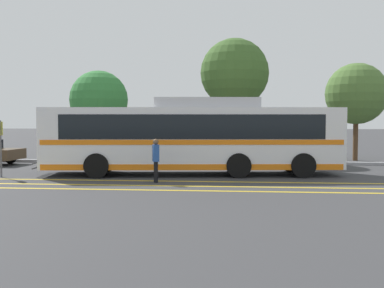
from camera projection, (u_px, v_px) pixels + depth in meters
name	position (u px, v px, depth m)	size (l,w,h in m)	color
ground_plane	(207.00, 173.00, 19.54)	(220.00, 220.00, 0.00)	#38383A
lane_strip_0	(187.00, 181.00, 16.96)	(0.20, 32.35, 0.01)	gold
lane_strip_1	(183.00, 186.00, 15.74)	(0.20, 32.35, 0.01)	gold
lane_strip_2	(180.00, 190.00, 14.73)	(0.20, 32.35, 0.01)	gold
curb_strip	(200.00, 162.00, 24.00)	(40.35, 0.36, 0.15)	#99999E
transit_bus	(192.00, 136.00, 19.07)	(12.83, 3.80, 3.25)	white
parked_car_1	(86.00, 150.00, 23.06)	(4.51, 2.02, 1.55)	#9E9EA3
pedestrian_0	(156.00, 158.00, 16.63)	(0.33, 0.46, 1.62)	black
bus_stop_sign	(1.00, 141.00, 18.15)	(0.07, 0.40, 2.31)	#59595E
tree_0	(235.00, 73.00, 25.96)	(3.97, 3.97, 7.05)	#513823
tree_1	(99.00, 100.00, 26.12)	(3.37, 3.37, 5.21)	#513823
tree_2	(356.00, 94.00, 25.70)	(3.50, 3.50, 5.60)	#513823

